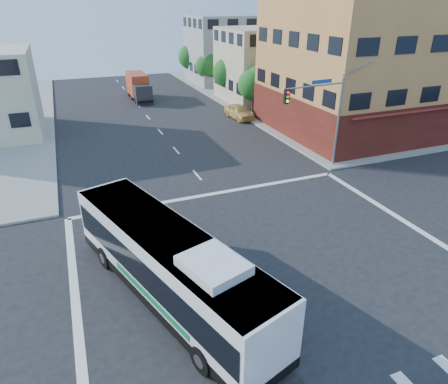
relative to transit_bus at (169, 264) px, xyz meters
name	(u,v)px	position (x,y,z in m)	size (l,w,h in m)	color
ground	(280,272)	(5.45, -0.17, -1.84)	(120.00, 120.00, 0.00)	black
sidewalk_ne	(371,88)	(40.45, 34.83, -1.76)	(50.00, 50.00, 0.15)	gray
corner_building_ne	(371,70)	(25.44, 18.31, 4.05)	(18.10, 15.44, 14.00)	#C28445
building_east_near	(270,65)	(22.43, 33.81, 2.67)	(12.06, 10.06, 9.00)	#C2AD94
building_east_far	(229,49)	(22.43, 47.81, 3.17)	(12.06, 10.06, 10.00)	#969792
signal_mast_ne	(322,107)	(14.53, 10.45, 3.14)	(7.91, 1.13, 8.07)	gray
street_tree_a	(255,83)	(17.35, 27.75, 1.75)	(3.60, 3.60, 5.53)	#362413
street_tree_b	(228,71)	(17.35, 35.75, 1.91)	(3.80, 3.80, 5.79)	#362413
street_tree_c	(208,65)	(17.35, 43.75, 1.62)	(3.40, 3.40, 5.29)	#362413
street_tree_d	(191,55)	(17.35, 51.75, 2.04)	(4.00, 4.00, 6.03)	#362413
transit_bus	(169,264)	(0.00, 0.00, 0.00)	(6.45, 12.92, 3.76)	black
box_truck	(139,88)	(6.31, 40.02, -0.24)	(2.21, 7.35, 3.31)	#29282E
parked_car	(239,112)	(14.92, 26.49, -1.05)	(1.85, 4.61, 1.57)	#DCB157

